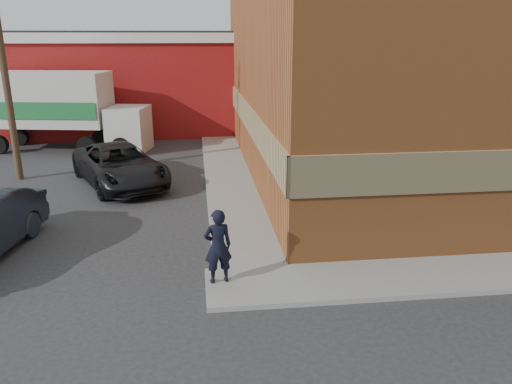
{
  "coord_description": "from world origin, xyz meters",
  "views": [
    {
      "loc": [
        -0.58,
        -10.75,
        5.39
      ],
      "look_at": [
        0.97,
        2.07,
        1.32
      ],
      "focal_mm": 35.0,
      "sensor_mm": 36.0,
      "label": 1
    }
  ],
  "objects_px": {
    "suv_a": "(120,165)",
    "box_truck": "(62,106)",
    "warehouse": "(102,81)",
    "man": "(218,246)",
    "utility_pole": "(2,54)",
    "brick_building": "(422,53)"
  },
  "relations": [
    {
      "from": "box_truck",
      "to": "brick_building",
      "type": "bearing_deg",
      "value": -7.98
    },
    {
      "from": "man",
      "to": "box_truck",
      "type": "bearing_deg",
      "value": -75.52
    },
    {
      "from": "warehouse",
      "to": "utility_pole",
      "type": "bearing_deg",
      "value": -97.77
    },
    {
      "from": "utility_pole",
      "to": "man",
      "type": "height_order",
      "value": "utility_pole"
    },
    {
      "from": "warehouse",
      "to": "man",
      "type": "relative_size",
      "value": 9.56
    },
    {
      "from": "suv_a",
      "to": "box_truck",
      "type": "xyz_separation_m",
      "value": [
        -3.45,
        6.39,
        1.4
      ]
    },
    {
      "from": "utility_pole",
      "to": "suv_a",
      "type": "relative_size",
      "value": 1.67
    },
    {
      "from": "brick_building",
      "to": "box_truck",
      "type": "relative_size",
      "value": 2.33
    },
    {
      "from": "brick_building",
      "to": "warehouse",
      "type": "relative_size",
      "value": 1.12
    },
    {
      "from": "man",
      "to": "box_truck",
      "type": "xyz_separation_m",
      "value": [
        -6.71,
        14.81,
        1.18
      ]
    },
    {
      "from": "brick_building",
      "to": "suv_a",
      "type": "xyz_separation_m",
      "value": [
        -11.96,
        -1.25,
        -3.93
      ]
    },
    {
      "from": "utility_pole",
      "to": "suv_a",
      "type": "distance_m",
      "value": 5.82
    },
    {
      "from": "brick_building",
      "to": "utility_pole",
      "type": "relative_size",
      "value": 2.03
    },
    {
      "from": "brick_building",
      "to": "box_truck",
      "type": "bearing_deg",
      "value": 161.55
    },
    {
      "from": "man",
      "to": "suv_a",
      "type": "height_order",
      "value": "man"
    },
    {
      "from": "warehouse",
      "to": "suv_a",
      "type": "distance_m",
      "value": 12.68
    },
    {
      "from": "utility_pole",
      "to": "man",
      "type": "distance_m",
      "value": 12.7
    },
    {
      "from": "brick_building",
      "to": "suv_a",
      "type": "height_order",
      "value": "brick_building"
    },
    {
      "from": "warehouse",
      "to": "suv_a",
      "type": "height_order",
      "value": "warehouse"
    },
    {
      "from": "man",
      "to": "box_truck",
      "type": "height_order",
      "value": "box_truck"
    },
    {
      "from": "warehouse",
      "to": "utility_pole",
      "type": "relative_size",
      "value": 1.81
    },
    {
      "from": "warehouse",
      "to": "utility_pole",
      "type": "height_order",
      "value": "utility_pole"
    }
  ]
}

